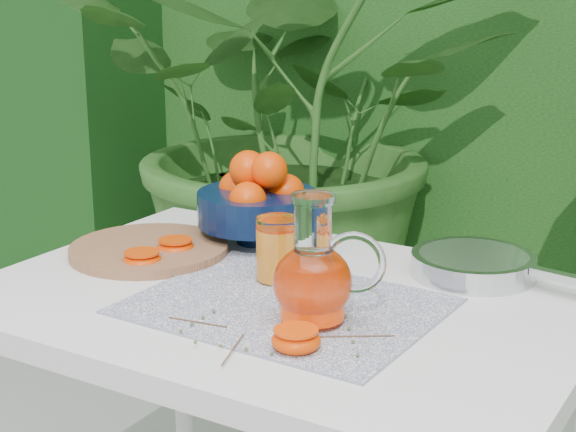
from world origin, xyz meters
The scene contains 10 objects.
potted_plant_left centered at (-0.75, 1.27, 0.80)m, with size 1.60×1.60×1.60m, color #2D5F20.
white_table centered at (-0.04, -0.04, 0.67)m, with size 1.00×0.70×0.75m.
placemat centered at (-0.01, -0.09, 0.75)m, with size 0.47×0.37×0.00m, color #0D144A.
cutting_board centered at (-0.37, 0.01, 0.76)m, with size 0.30×0.30×0.02m, color #8C5D3F.
fruit_bowl centered at (-0.24, 0.18, 0.83)m, with size 0.29×0.29×0.19m.
juice_pitcher centered at (0.07, -0.13, 0.82)m, with size 0.18×0.15×0.20m.
juice_tumbler centered at (-0.08, 0.00, 0.81)m, with size 0.10×0.10×0.11m.
saute_pan centered at (0.20, 0.21, 0.77)m, with size 0.40×0.25×0.04m.
orange_halves centered at (-0.18, -0.09, 0.77)m, with size 0.50×0.34×0.03m.
thyme_sprigs centered at (0.03, -0.22, 0.76)m, with size 0.33×0.24×0.01m.
Camera 1 is at (0.67, -1.22, 1.27)m, focal length 55.00 mm.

